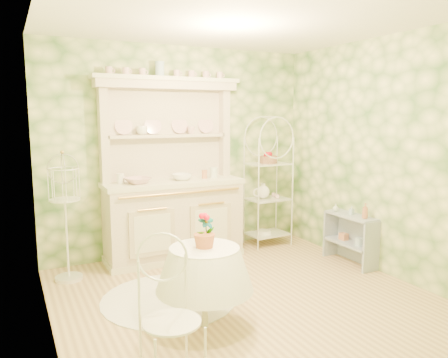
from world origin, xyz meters
name	(u,v)px	position (x,y,z in m)	size (l,w,h in m)	color
floor	(246,299)	(0.00, 0.00, 0.00)	(3.60, 3.60, 0.00)	tan
ceiling	(249,18)	(0.00, 0.00, 2.70)	(3.60, 3.60, 0.00)	white
wall_left	(45,177)	(-1.80, 0.00, 1.35)	(3.60, 3.60, 0.00)	#EFEEA9
wall_right	(385,157)	(1.80, 0.00, 1.35)	(3.60, 3.60, 0.00)	#EFEEA9
wall_back	(180,151)	(0.00, 1.80, 1.35)	(3.60, 3.60, 0.00)	#EFEEA9
wall_front	(399,197)	(0.00, -1.80, 1.35)	(3.60, 3.60, 0.00)	#EFEEA9
kitchen_dresser	(173,170)	(-0.20, 1.52, 1.15)	(1.87, 0.61, 2.29)	beige
bakers_rack	(268,180)	(1.20, 1.51, 0.92)	(0.57, 0.41, 1.83)	white
side_shelf	(350,240)	(1.68, 0.37, 0.29)	(0.26, 0.69, 0.59)	#9BA8BC
round_table	(205,287)	(-0.60, -0.33, 0.36)	(0.66, 0.66, 0.72)	white
cafe_chair	(172,314)	(-1.13, -0.98, 0.50)	(0.46, 0.46, 1.01)	white
birdcage_stand	(66,221)	(-1.51, 1.35, 0.67)	(0.32, 0.32, 1.35)	white
floor_basket	(199,281)	(-0.35, 0.39, 0.12)	(0.36, 0.36, 0.23)	#91664A
lace_rug	(169,299)	(-0.69, 0.35, 0.01)	(1.35, 1.35, 0.01)	white
bowl_floral	(138,183)	(-0.67, 1.48, 1.02)	(0.30, 0.30, 0.07)	white
bowl_white	(182,180)	(-0.09, 1.50, 1.02)	(0.25, 0.25, 0.08)	white
cup_left	(142,132)	(-0.54, 1.68, 1.61)	(0.14, 0.14, 0.11)	white
cup_right	(191,132)	(0.11, 1.66, 1.61)	(0.10, 0.10, 0.10)	white
potted_geranium	(206,231)	(-0.58, -0.32, 0.85)	(0.15, 0.10, 0.28)	#3F7238
bottle_amber	(365,213)	(1.68, 0.15, 0.68)	(0.07, 0.07, 0.18)	#C17751
bottle_blue	(351,212)	(1.68, 0.37, 0.65)	(0.05, 0.05, 0.11)	#A4C2D4
bottle_glass	(336,209)	(1.63, 0.60, 0.65)	(0.08, 0.08, 0.10)	silver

